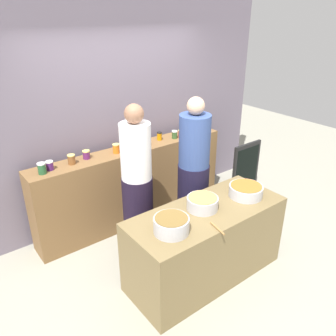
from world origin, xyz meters
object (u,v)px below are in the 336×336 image
Objects in this scene: preserve_jar_12 at (199,128)px; cooking_pot_right at (246,191)px; cook_with_tongs at (137,192)px; preserve_jar_6 at (132,144)px; preserve_jar_2 at (71,159)px; preserve_jar_4 at (116,148)px; preserve_jar_11 at (181,134)px; preserve_jar_7 at (137,142)px; preserve_jar_5 at (122,145)px; preserve_jar_1 at (50,166)px; cooking_pot_center at (202,203)px; preserve_jar_0 at (42,168)px; preserve_jar_13 at (204,125)px; cook_in_cap at (193,179)px; preserve_jar_3 at (86,155)px; chalkboard_sign at (246,170)px; preserve_jar_9 at (159,136)px; wooden_spoon at (217,228)px; cooking_pot_left at (171,225)px; preserve_jar_10 at (175,135)px; preserve_jar_8 at (147,142)px.

preserve_jar_12 is 1.51m from cooking_pot_right.
preserve_jar_6 is at bearing 61.07° from cook_with_tongs.
cook_with_tongs reaches higher than preserve_jar_2.
preserve_jar_11 is at bearing -2.55° from preserve_jar_4.
cook_with_tongs is at bearing -123.75° from preserve_jar_7.
preserve_jar_5 is at bearing 171.41° from preserve_jar_7.
cooking_pot_center is (1.04, -1.35, -0.22)m from preserve_jar_1.
cooking_pot_center is at bearing -48.88° from preserve_jar_0.
cook_in_cap is at bearing -138.50° from preserve_jar_13.
preserve_jar_3 reaches higher than chalkboard_sign.
preserve_jar_9 is at bearing 3.21° from preserve_jar_7.
preserve_jar_3 is at bearing 104.55° from wooden_spoon.
preserve_jar_2 is 0.35× the size of cooking_pot_left.
cooking_pot_left is (-0.97, -1.50, -0.21)m from preserve_jar_9.
preserve_jar_1 is 0.06× the size of cook_with_tongs.
preserve_jar_6 is 1.33m from cooking_pot_center.
preserve_jar_0 is 1.01× the size of preserve_jar_7.
preserve_jar_10 is at bearing 68.04° from cook_in_cap.
preserve_jar_11 is at bearing 59.02° from cooking_pot_center.
preserve_jar_10 is at bearing -20.17° from preserve_jar_9.
preserve_jar_3 is at bearing 127.34° from cooking_pot_right.
preserve_jar_7 is at bearing -8.59° from preserve_jar_5.
preserve_jar_3 is at bearing 179.08° from preserve_jar_13.
preserve_jar_2 is 0.52× the size of wooden_spoon.
wooden_spoon is 0.12× the size of cook_in_cap.
cook_with_tongs is 0.73m from cook_in_cap.
cook_in_cap is at bearing -167.32° from chalkboard_sign.
preserve_jar_9 is at bearing 40.44° from cook_with_tongs.
cooking_pot_center is at bearing -133.16° from preserve_jar_13.
preserve_jar_7 is 0.39× the size of cooking_pot_center.
cook_in_cap reaches higher than wooden_spoon.
preserve_jar_2 is at bearing -179.56° from preserve_jar_7.
preserve_jar_4 is 0.69m from preserve_jar_9.
cooking_pot_left is 2.47m from chalkboard_sign.
preserve_jar_0 is at bearing -178.67° from preserve_jar_13.
cooking_pot_center is 0.37× the size of chalkboard_sign.
preserve_jar_9 reaches higher than preserve_jar_1.
preserve_jar_11 is 0.31× the size of cooking_pot_left.
preserve_jar_9 reaches higher than preserve_jar_8.
preserve_jar_7 is at bearing 24.42° from preserve_jar_6.
preserve_jar_9 is 0.64m from preserve_jar_12.
preserve_jar_1 is at bearing -179.68° from preserve_jar_13.
preserve_jar_12 is 2.14m from cooking_pot_left.
preserve_jar_0 reaches higher than wooden_spoon.
preserve_jar_9 is at bearing 178.88° from preserve_jar_13.
preserve_jar_8 is 0.96× the size of preserve_jar_9.
preserve_jar_10 reaches higher than cooking_pot_left.
preserve_jar_0 is 1.25m from preserve_jar_7.
cook_with_tongs is at bearing -151.52° from preserve_jar_11.
preserve_jar_2 is 1.43m from cook_in_cap.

